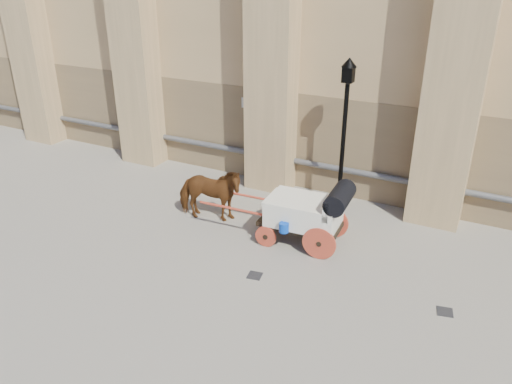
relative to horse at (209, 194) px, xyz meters
The scene contains 6 objects.
ground 1.87m from the horse, 27.89° to the right, with size 90.00×90.00×0.00m, color gray.
horse is the anchor object (origin of this frame).
carriage 2.88m from the horse, ahead, with size 3.93×1.44×1.70m.
street_lamp 4.03m from the horse, 38.15° to the left, with size 0.41×0.41×4.33m.
drain_grate_near 3.09m from the horse, 38.15° to the right, with size 0.32×0.32×0.01m, color black.
drain_grate_far 6.60m from the horse, 10.55° to the right, with size 0.32×0.32×0.01m, color black.
Camera 1 is at (5.26, -9.53, 6.61)m, focal length 35.00 mm.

